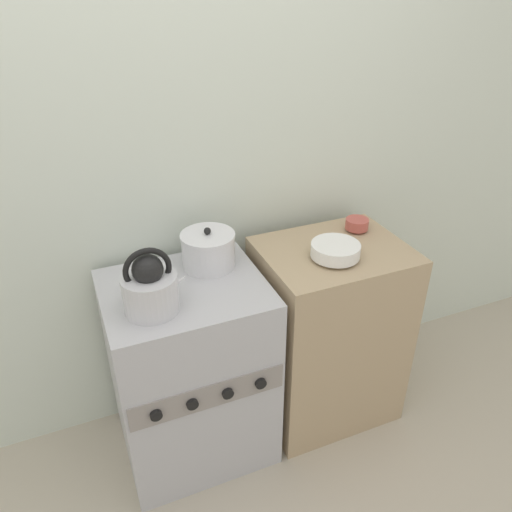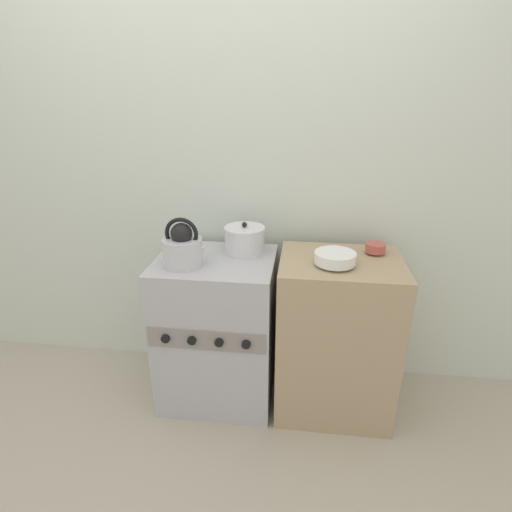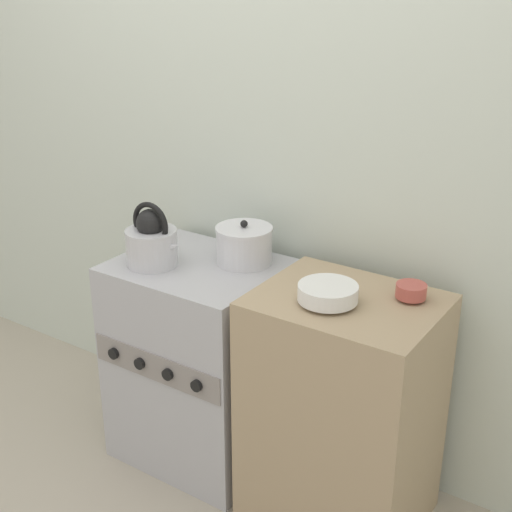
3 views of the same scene
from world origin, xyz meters
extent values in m
plane|color=#B2A893|center=(0.00, 0.00, 0.00)|extent=(12.00, 12.00, 0.00)
cube|color=silver|center=(0.00, 0.59, 1.25)|extent=(7.00, 0.06, 2.50)
cube|color=#B2B2B7|center=(0.00, 0.26, 0.42)|extent=(0.62, 0.52, 0.84)
cube|color=gray|center=(0.00, 0.00, 0.52)|extent=(0.59, 0.01, 0.11)
cylinder|color=black|center=(-0.20, -0.01, 0.52)|extent=(0.04, 0.02, 0.04)
cylinder|color=black|center=(-0.07, -0.01, 0.52)|extent=(0.04, 0.02, 0.04)
cylinder|color=black|center=(0.07, -0.01, 0.52)|extent=(0.04, 0.02, 0.04)
cylinder|color=black|center=(0.20, -0.01, 0.52)|extent=(0.04, 0.02, 0.04)
cube|color=tan|center=(0.64, 0.24, 0.44)|extent=(0.61, 0.48, 0.88)
cylinder|color=silver|center=(-0.14, 0.17, 0.91)|extent=(0.19, 0.19, 0.14)
sphere|color=black|center=(-0.14, 0.17, 1.01)|extent=(0.11, 0.11, 0.11)
torus|color=black|center=(-0.14, 0.17, 1.01)|extent=(0.17, 0.02, 0.17)
cone|color=silver|center=(-0.05, 0.17, 0.93)|extent=(0.10, 0.04, 0.08)
cylinder|color=silver|center=(0.14, 0.37, 0.91)|extent=(0.21, 0.21, 0.13)
cylinder|color=silver|center=(0.14, 0.37, 0.98)|extent=(0.22, 0.22, 0.01)
sphere|color=black|center=(0.14, 0.37, 1.00)|extent=(0.03, 0.03, 0.03)
cylinder|color=white|center=(0.60, 0.18, 0.88)|extent=(0.09, 0.09, 0.01)
cylinder|color=white|center=(0.60, 0.18, 0.92)|extent=(0.20, 0.20, 0.05)
cylinder|color=#B75147|center=(0.82, 0.35, 0.88)|extent=(0.05, 0.05, 0.01)
cylinder|color=#B75147|center=(0.82, 0.35, 0.91)|extent=(0.10, 0.10, 0.05)
camera|label=1|loc=(-0.35, -1.29, 1.89)|focal=35.00mm
camera|label=2|loc=(0.45, -1.60, 1.64)|focal=28.00mm
camera|label=3|loc=(1.56, -1.67, 1.90)|focal=50.00mm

